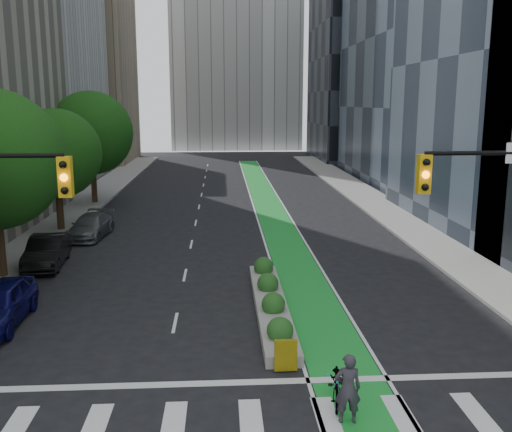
{
  "coord_description": "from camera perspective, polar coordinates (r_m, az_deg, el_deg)",
  "views": [
    {
      "loc": [
        -0.69,
        -14.31,
        8.15
      ],
      "look_at": [
        0.86,
        11.23,
        3.0
      ],
      "focal_mm": 40.0,
      "sensor_mm": 36.0,
      "label": 1
    }
  ],
  "objects": [
    {
      "name": "tree_midfar",
      "position": [
        37.89,
        -19.36,
        5.89
      ],
      "size": [
        5.6,
        5.6,
        7.76
      ],
      "color": "black",
      "rests_on": "ground"
    },
    {
      "name": "bicycle",
      "position": [
        16.54,
        8.13,
        -16.21
      ],
      "size": [
        1.05,
        2.09,
        1.05
      ],
      "primitive_type": "imported",
      "rotation": [
        0.0,
        0.0,
        -0.19
      ],
      "color": "gray",
      "rests_on": "ground"
    },
    {
      "name": "sidewalk_left",
      "position": [
        41.65,
        -18.88,
        -0.42
      ],
      "size": [
        3.6,
        90.0,
        0.15
      ],
      "primitive_type": "cube",
      "color": "gray",
      "rests_on": "ground"
    },
    {
      "name": "sidewalk_right",
      "position": [
        42.03,
        13.88,
        -0.04
      ],
      "size": [
        3.6,
        90.0,
        0.15
      ],
      "primitive_type": "cube",
      "color": "gray",
      "rests_on": "ground"
    },
    {
      "name": "cyclist",
      "position": [
        15.4,
        9.16,
        -16.66
      ],
      "size": [
        0.7,
        0.48,
        1.89
      ],
      "primitive_type": "imported",
      "rotation": [
        0.0,
        0.0,
        3.11
      ],
      "color": "#332F38",
      "rests_on": "ground"
    },
    {
      "name": "bike_lane_paint",
      "position": [
        45.21,
        1.26,
        1.0
      ],
      "size": [
        2.2,
        70.0,
        0.01
      ],
      "primitive_type": "cube",
      "color": "green",
      "rests_on": "ground"
    },
    {
      "name": "tree_far",
      "position": [
        47.51,
        -16.16,
        7.97
      ],
      "size": [
        6.6,
        6.6,
        9.0
      ],
      "color": "black",
      "rests_on": "ground"
    },
    {
      "name": "median_planter",
      "position": [
        22.8,
        1.5,
        -8.57
      ],
      "size": [
        1.2,
        10.26,
        1.1
      ],
      "color": "gray",
      "rests_on": "ground"
    },
    {
      "name": "ground",
      "position": [
        16.49,
        -0.66,
        -18.25
      ],
      "size": [
        160.0,
        160.0,
        0.0
      ],
      "primitive_type": "plane",
      "color": "black",
      "rests_on": "ground"
    },
    {
      "name": "parked_car_left_far",
      "position": [
        36.16,
        -16.22,
        -0.97
      ],
      "size": [
        2.4,
        4.98,
        1.4
      ],
      "primitive_type": "imported",
      "rotation": [
        0.0,
        0.0,
        -0.09
      ],
      "color": "#515356",
      "rests_on": "ground"
    },
    {
      "name": "parked_car_left_mid",
      "position": [
        30.52,
        -20.17,
        -3.33
      ],
      "size": [
        2.02,
        4.8,
        1.54
      ],
      "primitive_type": "imported",
      "rotation": [
        0.0,
        0.0,
        0.09
      ],
      "color": "black",
      "rests_on": "ground"
    },
    {
      "name": "building_tan_far",
      "position": [
        82.75,
        -17.52,
        14.23
      ],
      "size": [
        14.0,
        16.0,
        26.0
      ],
      "primitive_type": "cube",
      "color": "tan",
      "rests_on": "ground"
    },
    {
      "name": "building_dark_end",
      "position": [
        85.08,
        10.99,
        15.12
      ],
      "size": [
        14.0,
        18.0,
        28.0
      ],
      "primitive_type": "cube",
      "color": "black",
      "rests_on": "ground"
    }
  ]
}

